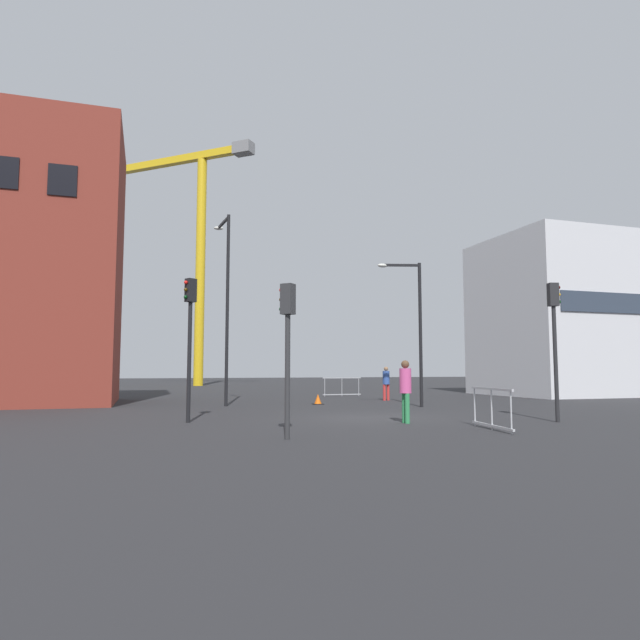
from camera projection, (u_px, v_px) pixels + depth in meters
The scene contains 13 objects.
ground at pixel (370, 418), 17.64m from camera, with size 160.00×160.00×0.00m, color #28282B.
office_block at pixel (569, 317), 33.79m from camera, with size 9.68×8.00×9.44m.
construction_crane at pixel (199, 231), 52.53m from camera, with size 12.04×10.51×22.56m.
streetlamp_tall at pixel (226, 293), 23.94m from camera, with size 0.48×2.18×8.25m.
streetlamp_short at pixel (414, 319), 23.02m from camera, with size 1.80×0.59×6.01m.
traffic_light_crosswalk at pixel (190, 326), 16.37m from camera, with size 0.39×0.35×4.25m.
traffic_light_median at pixel (555, 328), 16.54m from camera, with size 0.39×0.31×4.15m.
traffic_light_corner at pixel (287, 333), 12.52m from camera, with size 0.37×0.37×3.51m.
pedestrian_walking at pixel (405, 386), 16.05m from camera, with size 0.34×0.34×1.82m.
pedestrian_waiting at pixel (386, 381), 27.54m from camera, with size 0.34×0.34×1.68m.
safety_barrier_left_run at pixel (492, 408), 14.29m from camera, with size 0.38×2.22×1.08m.
safety_barrier_front at pixel (342, 386), 31.73m from camera, with size 2.31×0.07×1.08m.
traffic_cone_striped at pixel (318, 400), 24.42m from camera, with size 0.45×0.45×0.45m.
Camera 1 is at (-6.91, -16.54, 1.57)m, focal length 31.00 mm.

